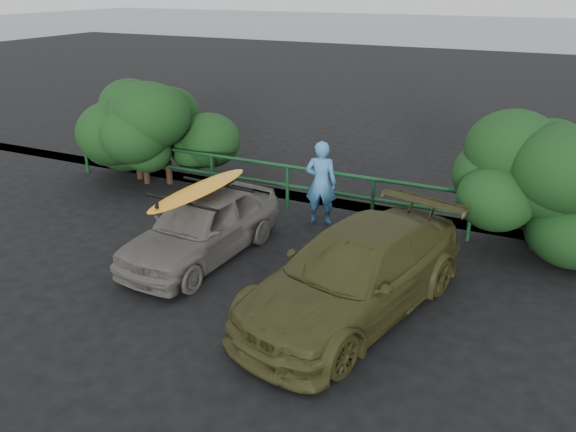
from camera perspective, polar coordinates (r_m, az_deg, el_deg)
name	(u,v)px	position (r m, az deg, el deg)	size (l,w,h in m)	color
ground	(202,333)	(8.55, -8.75, -11.70)	(80.00, 80.00, 0.00)	black
ocean	(525,31)	(66.03, 22.96, 16.90)	(200.00, 200.00, 0.00)	slate
guardrail	(329,194)	(12.27, 4.15, 2.29)	(14.00, 0.08, 1.04)	#13431F
shrub_left	(159,136)	(14.73, -12.95, 7.96)	(3.20, 2.40, 2.36)	#173D16
sedan	(202,226)	(10.48, -8.73, -1.00)	(1.47, 3.66, 1.25)	#625D57
olive_vehicle	(354,273)	(8.70, 6.75, -5.80)	(1.85, 4.56, 1.32)	#3E3C1B
man	(321,183)	(11.74, 3.36, 3.35)	(0.66, 0.43, 1.81)	#4083C2
roof_rack	(200,193)	(10.24, -8.94, 2.33)	(1.59, 1.11, 0.05)	black
surfboard	(200,189)	(10.22, -8.96, 2.68)	(0.56, 2.69, 0.08)	#FBA01A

